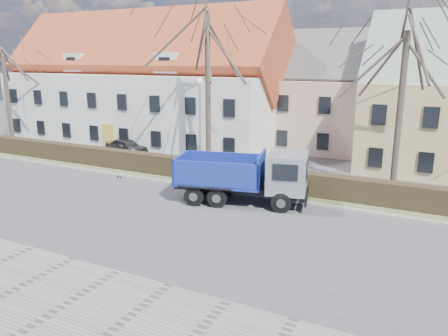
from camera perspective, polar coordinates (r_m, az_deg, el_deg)
The scene contains 14 objects.
ground at distance 22.41m, azimuth -8.06°, elevation -5.78°, with size 120.00×120.00×0.00m, color #404042.
sidewalk_near at distance 16.78m, azimuth -25.35°, elevation -14.06°, with size 80.00×5.00×0.08m, color gray.
curb_far at distance 26.08m, azimuth -2.30°, elevation -2.61°, with size 80.00×0.30×0.12m, color gray.
grass_strip at distance 27.44m, azimuth -0.67°, elevation -1.77°, with size 80.00×3.00×0.10m, color #506036.
hedge at distance 27.11m, azimuth -0.87°, elevation -0.66°, with size 60.00×0.90×1.30m, color black.
building_white at distance 41.77m, azimuth -10.48°, elevation 10.06°, with size 26.80×10.80×9.50m, color silver, non-canonical shape.
building_pink at distance 38.24m, azimuth 14.52°, elevation 8.35°, with size 10.80×8.80×8.00m, color tan, non-canonical shape.
tree_0 at distance 42.86m, azimuth -26.54°, elevation 9.19°, with size 7.20×7.20×9.90m, color #3C3129, non-canonical shape.
tree_1 at distance 29.38m, azimuth -2.12°, elevation 11.70°, with size 9.20×9.20×12.65m, color #3C3129, non-canonical shape.
tree_2 at distance 25.86m, azimuth 22.14°, elevation 8.51°, with size 8.00×8.00×11.00m, color #3C3129, non-canonical shape.
dump_truck at distance 23.36m, azimuth 1.75°, elevation -1.04°, with size 7.30×2.71×2.92m, color navy, non-canonical shape.
streetlight at distance 28.27m, azimuth -3.14°, elevation 5.30°, with size 0.51×0.51×6.47m, color #9D9FA2, non-canonical shape.
cart_frame at distance 29.26m, azimuth -13.79°, elevation -0.69°, with size 0.63×0.36×0.58m, color silver, non-canonical shape.
parked_car_a at distance 36.23m, azimuth -12.61°, elevation 2.78°, with size 1.50×3.74×1.27m, color black.
Camera 1 is at (12.21, -17.18, 7.60)m, focal length 35.00 mm.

